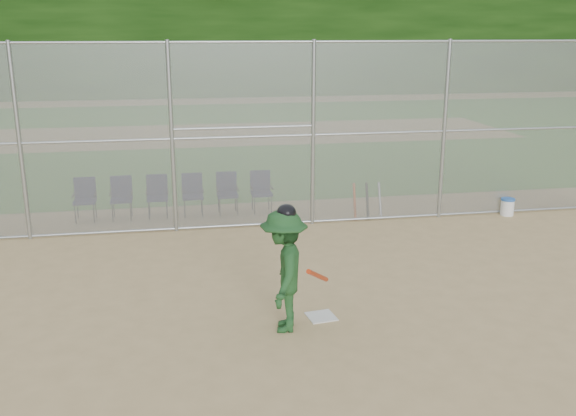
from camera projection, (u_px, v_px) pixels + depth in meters
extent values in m
plane|color=tan|center=(318.00, 325.00, 9.45)|extent=(100.00, 100.00, 0.00)
plane|color=#316A1F|center=(222.00, 134.00, 26.50)|extent=(100.00, 100.00, 0.00)
plane|color=tan|center=(222.00, 134.00, 26.50)|extent=(24.00, 24.00, 0.00)
cube|color=gray|center=(267.00, 136.00, 13.65)|extent=(16.00, 0.02, 4.00)
cylinder|color=#9EA3A8|center=(266.00, 42.00, 13.12)|extent=(16.00, 0.05, 0.05)
cube|color=black|center=(198.00, 8.00, 41.13)|extent=(80.00, 5.00, 11.00)
cube|color=silver|center=(321.00, 316.00, 9.70)|extent=(0.46, 0.46, 0.02)
imported|color=#1D4920|center=(284.00, 271.00, 9.09)|extent=(0.91, 1.28, 1.79)
ellipsoid|color=black|center=(284.00, 212.00, 8.86)|extent=(0.27, 0.30, 0.23)
cylinder|color=red|center=(318.00, 276.00, 8.77)|extent=(0.47, 0.70, 0.45)
cylinder|color=white|center=(507.00, 208.00, 14.96)|extent=(0.30, 0.30, 0.36)
cylinder|color=#285BB1|center=(508.00, 199.00, 14.90)|extent=(0.32, 0.32, 0.05)
cylinder|color=#D84C14|center=(355.00, 202.00, 14.57)|extent=(0.06, 0.27, 0.84)
cylinder|color=black|center=(367.00, 201.00, 14.63)|extent=(0.06, 0.30, 0.83)
cylinder|color=#B2B2B7|center=(380.00, 201.00, 14.68)|extent=(0.06, 0.33, 0.83)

